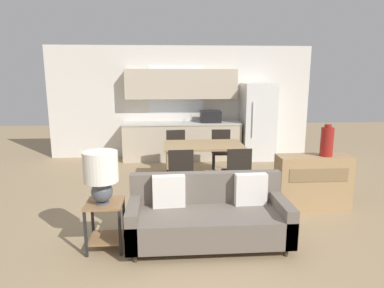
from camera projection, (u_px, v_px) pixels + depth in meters
name	position (u px, v px, depth m)	size (l,w,h in m)	color
ground_plane	(198.00, 245.00, 4.17)	(20.00, 20.00, 0.00)	#9E8460
wall_back	(181.00, 102.00, 8.41)	(6.40, 0.07, 2.70)	silver
kitchen_counter	(182.00, 124.00, 8.23)	(2.82, 0.65, 2.15)	beige
refrigerator	(258.00, 121.00, 8.23)	(0.75, 0.76, 1.82)	white
dining_table	(203.00, 148.00, 6.35)	(1.46, 0.90, 0.77)	tan
couch	(208.00, 216.00, 4.20)	(1.92, 0.80, 0.83)	#3D2D1E
side_table	(105.00, 218.00, 4.04)	(0.42, 0.42, 0.58)	olive
table_lamp	(101.00, 172.00, 3.88)	(0.39, 0.39, 0.62)	#4C515B
credenza	(313.00, 182.00, 5.25)	(1.12, 0.39, 0.84)	tan
vase	(327.00, 141.00, 5.10)	(0.19, 0.19, 0.48)	maroon
dining_chair_far_right	(221.00, 149.00, 7.23)	(0.44, 0.44, 0.88)	black
dining_chair_far_left	(177.00, 149.00, 7.17)	(0.47, 0.47, 0.88)	black
dining_chair_near_left	(180.00, 172.00, 5.55)	(0.44, 0.44, 0.88)	black
dining_chair_near_right	(237.00, 171.00, 5.61)	(0.44, 0.44, 0.88)	black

